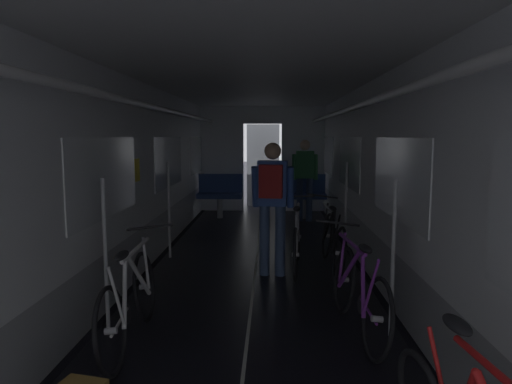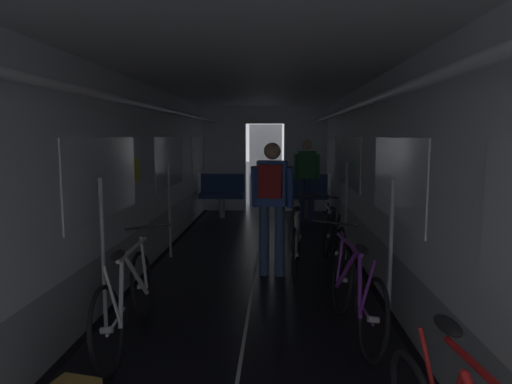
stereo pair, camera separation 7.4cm
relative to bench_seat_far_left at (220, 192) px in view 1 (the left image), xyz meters
name	(u,v)px [view 1 (the left image)]	position (x,y,z in m)	size (l,w,h in m)	color
train_car_shell	(254,142)	(0.90, -4.47, 1.13)	(3.14, 12.34, 2.57)	black
bench_seat_far_left	(220,192)	(0.00, 0.00, 0.00)	(0.98, 0.51, 0.95)	gray
bench_seat_far_right	(303,192)	(1.80, 0.00, 0.00)	(0.98, 0.51, 0.95)	gray
bicycle_black	(332,240)	(1.93, -3.86, -0.19)	(0.44, 1.69, 0.96)	black
bicycle_purple	(358,292)	(1.89, -5.92, -0.19)	(0.49, 1.69, 0.96)	black
bicycle_white	(130,301)	(-0.08, -6.21, -0.19)	(0.44, 1.69, 0.95)	black
person_cyclist_aisle	(272,197)	(1.12, -4.22, 0.45)	(0.55, 0.41, 1.69)	#384C75
bicycle_silver_in_aisle	(297,241)	(1.45, -3.95, -0.18)	(0.44, 1.69, 0.94)	black
person_standing_near_bench	(305,174)	(1.80, -0.38, 0.41)	(0.53, 0.23, 1.69)	#384C75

